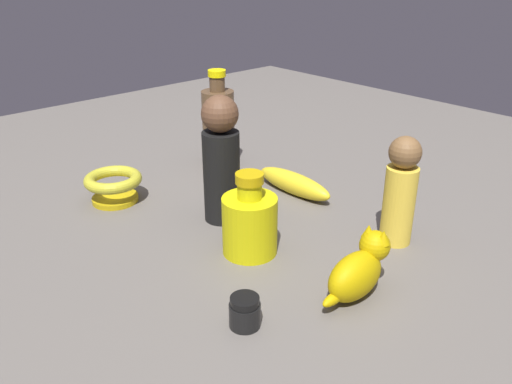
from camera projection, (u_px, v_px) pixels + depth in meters
ground at (256, 221)px, 0.96m from camera, size 2.00×2.00×0.00m
person_figure_adult at (400, 191)px, 0.85m from camera, size 0.07×0.07×0.19m
bowl at (114, 184)px, 1.02m from camera, size 0.11×0.11×0.06m
banana at (294, 183)px, 1.06m from camera, size 0.19×0.05×0.04m
person_figure_child at (221, 160)px, 0.92m from camera, size 0.08×0.08×0.23m
cat_figurine at (359, 269)px, 0.74m from camera, size 0.06×0.14×0.09m
bottle_short at (250, 222)px, 0.84m from camera, size 0.09×0.09×0.14m
nail_polish_jar at (245, 312)px, 0.68m from camera, size 0.04×0.04×0.04m
bottle_tall at (218, 127)px, 1.17m from camera, size 0.07×0.07×0.22m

